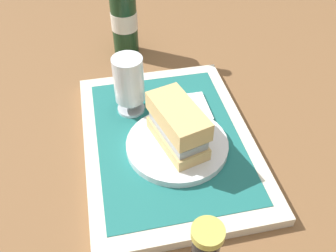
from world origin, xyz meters
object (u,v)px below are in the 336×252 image
(sandwich, at_px, (177,124))
(beer_glass, at_px, (129,84))
(beer_bottle, at_px, (124,15))
(plate, at_px, (177,145))

(sandwich, relative_size, beer_glass, 1.14)
(beer_glass, relative_size, beer_bottle, 0.47)
(plate, xyz_separation_m, beer_glass, (0.13, 0.07, 0.06))
(plate, distance_m, beer_bottle, 0.39)
(plate, bearing_deg, beer_glass, 28.93)
(plate, bearing_deg, sandwich, 15.37)
(beer_glass, bearing_deg, plate, -151.07)
(beer_glass, xyz_separation_m, beer_bottle, (0.26, -0.02, 0.02))
(beer_bottle, bearing_deg, beer_glass, 175.01)
(plate, bearing_deg, beer_bottle, 7.00)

